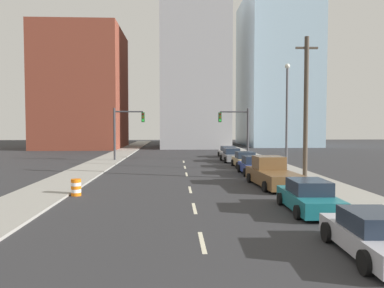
% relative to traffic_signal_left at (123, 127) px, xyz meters
% --- Properties ---
extents(sidewalk_left, '(3.46, 90.75, 0.13)m').
position_rel_traffic_signal_left_xyz_m(sidewalk_left, '(-1.90, 7.58, -3.74)').
color(sidewalk_left, gray).
rests_on(sidewalk_left, ground).
extents(sidewalk_right, '(3.46, 90.75, 0.13)m').
position_rel_traffic_signal_left_xyz_m(sidewalk_right, '(15.42, 7.58, -3.74)').
color(sidewalk_right, gray).
rests_on(sidewalk_right, ground).
extents(lane_stripe_at_8m, '(0.16, 2.40, 0.01)m').
position_rel_traffic_signal_left_xyz_m(lane_stripe_at_8m, '(6.76, -29.68, -3.80)').
color(lane_stripe_at_8m, beige).
rests_on(lane_stripe_at_8m, ground).
extents(lane_stripe_at_13m, '(0.16, 2.40, 0.01)m').
position_rel_traffic_signal_left_xyz_m(lane_stripe_at_13m, '(6.76, -24.44, -3.80)').
color(lane_stripe_at_13m, beige).
rests_on(lane_stripe_at_13m, ground).
extents(lane_stripe_at_19m, '(0.16, 2.40, 0.01)m').
position_rel_traffic_signal_left_xyz_m(lane_stripe_at_19m, '(6.76, -19.21, -3.80)').
color(lane_stripe_at_19m, beige).
rests_on(lane_stripe_at_19m, ground).
extents(lane_stripe_at_26m, '(0.16, 2.40, 0.01)m').
position_rel_traffic_signal_left_xyz_m(lane_stripe_at_26m, '(6.76, -11.91, -3.80)').
color(lane_stripe_at_26m, beige).
rests_on(lane_stripe_at_26m, ground).
extents(lane_stripe_at_31m, '(0.16, 2.40, 0.01)m').
position_rel_traffic_signal_left_xyz_m(lane_stripe_at_31m, '(6.76, -6.72, -3.80)').
color(lane_stripe_at_31m, beige).
rests_on(lane_stripe_at_31m, ground).
extents(lane_stripe_at_37m, '(0.16, 2.40, 0.01)m').
position_rel_traffic_signal_left_xyz_m(lane_stripe_at_37m, '(6.76, -1.19, -3.80)').
color(lane_stripe_at_37m, beige).
rests_on(lane_stripe_at_37m, ground).
extents(building_brick_left, '(14.00, 16.00, 20.76)m').
position_rel_traffic_signal_left_xyz_m(building_brick_left, '(-10.52, 25.26, 6.58)').
color(building_brick_left, brown).
rests_on(building_brick_left, ground).
extents(building_office_center, '(12.00, 20.00, 31.69)m').
position_rel_traffic_signal_left_xyz_m(building_office_center, '(9.30, 29.26, 12.05)').
color(building_office_center, '#99999E').
rests_on(building_office_center, ground).
extents(building_glass_right, '(13.00, 20.00, 29.75)m').
position_rel_traffic_signal_left_xyz_m(building_glass_right, '(26.22, 33.26, 11.08)').
color(building_glass_right, '#99B7CC').
rests_on(building_glass_right, ground).
extents(traffic_signal_left, '(3.49, 0.35, 5.95)m').
position_rel_traffic_signal_left_xyz_m(traffic_signal_left, '(0.00, 0.00, 0.00)').
color(traffic_signal_left, '#38383D').
rests_on(traffic_signal_left, ground).
extents(traffic_signal_right, '(3.49, 0.35, 5.95)m').
position_rel_traffic_signal_left_xyz_m(traffic_signal_right, '(13.14, 0.00, 0.00)').
color(traffic_signal_right, '#38383D').
rests_on(traffic_signal_right, ground).
extents(utility_pole_right_mid, '(1.60, 0.32, 10.31)m').
position_rel_traffic_signal_left_xyz_m(utility_pole_right_mid, '(15.21, -15.77, 1.48)').
color(utility_pole_right_mid, '#473D33').
rests_on(utility_pole_right_mid, ground).
extents(traffic_barrel, '(0.56, 0.56, 0.95)m').
position_rel_traffic_signal_left_xyz_m(traffic_barrel, '(0.20, -20.90, -3.32)').
color(traffic_barrel, orange).
rests_on(traffic_barrel, ground).
extents(street_lamp, '(0.44, 0.44, 9.38)m').
position_rel_traffic_signal_left_xyz_m(street_lamp, '(15.64, -9.78, 1.57)').
color(street_lamp, '#4C4C51').
rests_on(street_lamp, ground).
extents(sedan_silver, '(2.17, 4.64, 1.38)m').
position_rel_traffic_signal_left_xyz_m(sedan_silver, '(11.87, -31.31, -3.16)').
color(sedan_silver, '#B2B2BC').
rests_on(sedan_silver, ground).
extents(sedan_teal, '(2.21, 4.72, 1.48)m').
position_rel_traffic_signal_left_xyz_m(sedan_teal, '(12.02, -25.36, -3.13)').
color(sedan_teal, '#196B75').
rests_on(sedan_teal, ground).
extents(pickup_truck_brown, '(2.67, 6.14, 1.92)m').
position_rel_traffic_signal_left_xyz_m(pickup_truck_brown, '(12.20, -18.11, -3.01)').
color(pickup_truck_brown, brown).
rests_on(pickup_truck_brown, ground).
extents(sedan_blue, '(2.09, 4.48, 1.50)m').
position_rel_traffic_signal_left_xyz_m(sedan_blue, '(12.22, -12.05, -3.12)').
color(sedan_blue, navy).
rests_on(sedan_blue, ground).
extents(sedan_tan, '(2.18, 4.46, 1.49)m').
position_rel_traffic_signal_left_xyz_m(sedan_tan, '(12.50, -6.92, -3.12)').
color(sedan_tan, tan).
rests_on(sedan_tan, ground).
extents(sedan_gray, '(2.16, 4.82, 1.51)m').
position_rel_traffic_signal_left_xyz_m(sedan_gray, '(12.02, -1.41, -3.11)').
color(sedan_gray, slate).
rests_on(sedan_gray, ground).
extents(sedan_white, '(2.23, 4.49, 1.38)m').
position_rel_traffic_signal_left_xyz_m(sedan_white, '(12.47, 4.49, -3.17)').
color(sedan_white, silver).
rests_on(sedan_white, ground).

